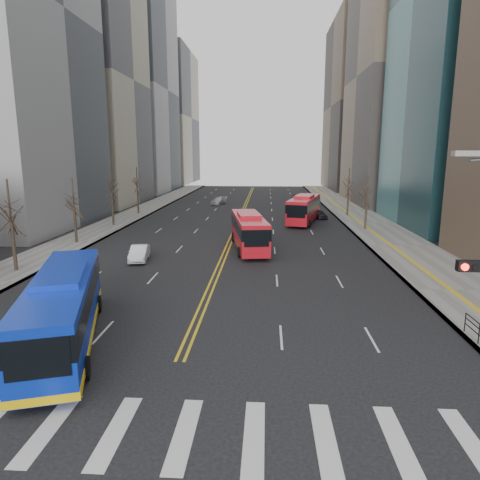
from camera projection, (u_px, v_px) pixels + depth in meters
The scene contains 14 objects.
ground at pixel (150, 432), 14.52m from camera, with size 220.00×220.00×0.00m, color black.
sidewalk_right at pixel (368, 223), 57.43m from camera, with size 7.00×130.00×0.15m, color gray.
sidewalk_left at pixel (120, 220), 59.52m from camera, with size 5.00×130.00×0.15m, color gray.
crosswalk at pixel (150, 432), 14.52m from camera, with size 26.70×4.00×0.01m.
centerline at pixel (242, 212), 68.30m from camera, with size 0.55×100.00×0.01m.
office_towers at pixel (248, 70), 76.71m from camera, with size 83.00×134.00×58.00m.
street_trees at pixel (168, 193), 47.77m from camera, with size 35.20×47.20×7.60m.
blue_bus at pixel (63, 306), 21.05m from camera, with size 6.44×12.79×3.65m.
red_bus_near at pixel (249, 229), 41.97m from camera, with size 4.34×11.45×3.55m.
red_bus_far at pixel (304, 207), 58.02m from camera, with size 5.56×12.12×3.73m.
car_white at pixel (139, 253), 37.59m from camera, with size 1.42×4.07×1.34m, color white.
car_dark_mid at pixel (319, 214), 61.64m from camera, with size 1.47×3.64×1.24m, color black.
car_silver at pixel (219, 201), 78.95m from camera, with size 1.78×4.37×1.27m, color #A9A9AE.
car_dark_far at pixel (296, 197), 87.00m from camera, with size 1.78×3.85×1.07m, color black.
Camera 1 is at (3.87, -12.70, 9.32)m, focal length 32.00 mm.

